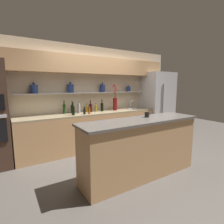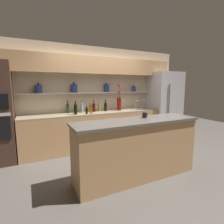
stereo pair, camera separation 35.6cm
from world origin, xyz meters
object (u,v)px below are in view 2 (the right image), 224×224
Objects in this scene: bottle_wine_4 at (106,107)px; sink_fixture at (138,108)px; refrigerator at (164,105)px; bottle_sauce_6 at (91,110)px; flower_vase at (119,102)px; bottle_spirit_3 at (82,108)px; bottle_wine_8 at (94,107)px; bottle_oil_1 at (90,109)px; bottle_sauce_5 at (87,111)px; coffee_mug at (145,115)px; bottle_oil_9 at (99,108)px; bottle_wine_0 at (76,110)px; bottle_wine_2 at (76,108)px; bottle_wine_7 at (68,108)px.

sink_fixture is at bearing -3.71° from bottle_wine_4.
refrigerator is 10.24× the size of bottle_sauce_6.
refrigerator is at bearing -3.49° from flower_vase.
bottle_sauce_6 is (-0.88, -0.23, -0.15)m from flower_vase.
bottle_spirit_3 is 0.95× the size of bottle_wine_8.
bottle_oil_1 is 0.35m from bottle_sauce_5.
bottle_wine_8 is (0.08, -0.04, 0.03)m from bottle_oil_1.
bottle_spirit_3 is 0.32m from bottle_wine_8.
bottle_oil_1 is 1.81m from coffee_mug.
bottle_spirit_3 is at bearing -177.16° from bottle_oil_9.
bottle_sauce_6 is at bearing -176.79° from refrigerator.
bottle_wine_4 reaches higher than bottle_wine_0.
bottle_wine_2 reaches higher than coffee_mug.
bottle_oil_1 reaches higher than bottle_sauce_5.
sink_fixture is at bearing -4.35° from flower_vase.
bottle_wine_4 is at bearing -3.85° from bottle_wine_8.
bottle_wine_8 is at bearing 42.61° from bottle_sauce_5.
bottle_wine_4 is 0.54m from bottle_sauce_6.
refrigerator is 2.71m from bottle_wine_2.
bottle_oil_1 is (0.45, 0.26, -0.03)m from bottle_wine_0.
bottle_wine_7 reaches higher than bottle_wine_4.
bottle_wine_7 is (-1.96, 0.17, 0.10)m from sink_fixture.
bottle_wine_0 is 1.51× the size of bottle_sauce_6.
bottle_wine_8 reaches higher than bottle_wine_0.
bottle_wine_4 is at bearing 177.23° from flower_vase.
bottle_oil_1 is 2.11× the size of coffee_mug.
bottle_oil_1 is 0.96× the size of bottle_oil_9.
bottle_wine_7 is at bearing 137.57° from bottle_sauce_5.
bottle_sauce_6 is (0.11, -0.02, 0.01)m from bottle_sauce_5.
flower_vase reaches higher than bottle_oil_1.
bottle_spirit_3 is (-1.63, 0.08, 0.10)m from sink_fixture.
sink_fixture is 0.97× the size of bottle_wine_7.
bottle_spirit_3 is 0.92× the size of bottle_wine_4.
bottle_wine_7 is at bearing 175.62° from refrigerator.
flower_vase is at bearing -1.84° from bottle_spirit_3.
sink_fixture reaches higher than bottle_oil_1.
flower_vase is 1.19m from bottle_wine_2.
bottle_wine_4 is 1.70m from coffee_mug.
bottle_oil_9 reaches higher than bottle_sauce_6.
bottle_oil_9 is (0.16, 0.02, -0.02)m from bottle_wine_8.
bottle_wine_0 is at bearing -136.00° from bottle_spirit_3.
bottle_wine_7 is at bearing 164.03° from bottle_spirit_3.
bottle_oil_9 is at bearing 175.89° from refrigerator.
refrigerator reaches higher than bottle_sauce_6.
refrigerator is 9.36× the size of bottle_oil_1.
bottle_sauce_5 is at bearing -7.57° from bottle_wine_0.
bottle_sauce_6 is (0.37, -0.05, -0.02)m from bottle_wine_0.
bottle_oil_1 is at bearing 30.23° from bottle_wine_0.
bottle_wine_8 is (-0.72, 0.04, -0.12)m from flower_vase.
bottle_spirit_3 is at bearing -15.97° from bottle_wine_7.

